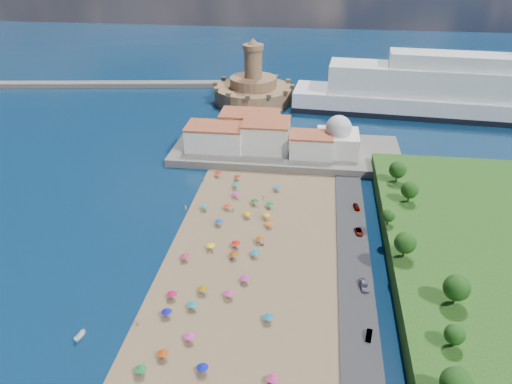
# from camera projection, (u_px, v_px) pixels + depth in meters

# --- Properties ---
(ground) EXTENTS (700.00, 700.00, 0.00)m
(ground) POSITION_uv_depth(u_px,v_px,m) (230.00, 259.00, 138.42)
(ground) COLOR #071938
(ground) RESTS_ON ground
(terrace) EXTENTS (90.00, 36.00, 3.00)m
(terrace) POSITION_uv_depth(u_px,v_px,m) (286.00, 151.00, 200.30)
(terrace) COLOR #59544C
(terrace) RESTS_ON ground
(jetty) EXTENTS (18.00, 70.00, 2.40)m
(jetty) POSITION_uv_depth(u_px,v_px,m) (245.00, 119.00, 233.48)
(jetty) COLOR #59544C
(jetty) RESTS_ON ground
(breakwater) EXTENTS (199.03, 34.77, 2.60)m
(breakwater) POSITION_uv_depth(u_px,v_px,m) (86.00, 84.00, 283.77)
(breakwater) COLOR #59544C
(breakwater) RESTS_ON ground
(waterfront_buildings) EXTENTS (57.00, 29.00, 11.00)m
(waterfront_buildings) POSITION_uv_depth(u_px,v_px,m) (254.00, 134.00, 199.31)
(waterfront_buildings) COLOR silver
(waterfront_buildings) RESTS_ON terrace
(domed_building) EXTENTS (16.00, 16.00, 15.00)m
(domed_building) POSITION_uv_depth(u_px,v_px,m) (338.00, 138.00, 192.75)
(domed_building) COLOR silver
(domed_building) RESTS_ON terrace
(fortress) EXTENTS (40.00, 40.00, 32.40)m
(fortress) POSITION_uv_depth(u_px,v_px,m) (253.00, 89.00, 257.06)
(fortress) COLOR #A67D53
(fortress) RESTS_ON ground
(cruise_ship) EXTENTS (167.29, 37.43, 36.27)m
(cruise_ship) POSITION_uv_depth(u_px,v_px,m) (469.00, 95.00, 235.18)
(cruise_ship) COLOR black
(cruise_ship) RESTS_ON ground
(beach_parasols) EXTENTS (32.65, 118.26, 2.20)m
(beach_parasols) POSITION_uv_depth(u_px,v_px,m) (218.00, 273.00, 129.38)
(beach_parasols) COLOR gray
(beach_parasols) RESTS_ON beach
(beachgoers) EXTENTS (34.92, 102.50, 1.87)m
(beachgoers) POSITION_uv_depth(u_px,v_px,m) (210.00, 253.00, 138.73)
(beachgoers) COLOR tan
(beachgoers) RESTS_ON beach
(moored_boats) EXTENTS (5.32, 21.05, 1.63)m
(moored_boats) POSITION_uv_depth(u_px,v_px,m) (65.00, 372.00, 102.49)
(moored_boats) COLOR white
(moored_boats) RESTS_ON ground
(parked_cars) EXTENTS (2.81, 61.55, 1.45)m
(parked_cars) POSITION_uv_depth(u_px,v_px,m) (361.00, 256.00, 137.28)
(parked_cars) COLOR gray
(parked_cars) RESTS_ON promenade
(hillside_trees) EXTENTS (16.23, 108.25, 7.72)m
(hillside_trees) POSITION_uv_depth(u_px,v_px,m) (425.00, 261.00, 120.22)
(hillside_trees) COLOR #382314
(hillside_trees) RESTS_ON hillside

